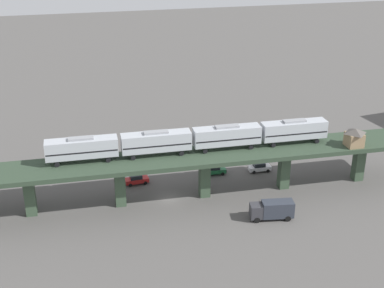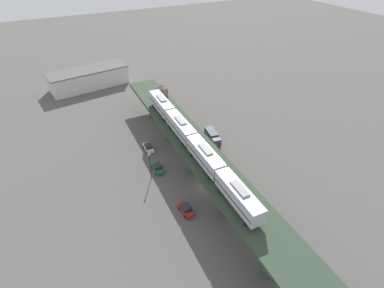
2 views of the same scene
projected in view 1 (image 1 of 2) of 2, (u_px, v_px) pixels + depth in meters
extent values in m
plane|color=#514F4C|center=(169.00, 199.00, 95.09)|extent=(400.00, 400.00, 0.00)
cube|color=#2C3D2C|center=(168.00, 160.00, 91.97)|extent=(10.64, 92.18, 0.80)
cube|color=#384C38|center=(30.00, 195.00, 88.97)|extent=(1.84, 1.84, 7.45)
cube|color=#384C38|center=(120.00, 186.00, 91.93)|extent=(1.84, 1.84, 7.45)
cube|color=#384C38|center=(205.00, 177.00, 94.89)|extent=(1.84, 1.84, 7.45)
cube|color=#384C38|center=(284.00, 169.00, 97.85)|extent=(1.84, 1.84, 7.45)
cube|color=#384C38|center=(359.00, 162.00, 100.80)|extent=(1.84, 1.84, 7.45)
cube|color=#ADB2BA|center=(82.00, 148.00, 89.22)|extent=(3.09, 12.06, 3.10)
cube|color=black|center=(82.00, 150.00, 89.34)|extent=(3.13, 11.83, 0.24)
cube|color=gray|center=(81.00, 138.00, 88.53)|extent=(1.50, 4.23, 0.36)
cylinder|color=black|center=(57.00, 159.00, 90.30)|extent=(0.24, 0.85, 0.84)
cylinder|color=black|center=(57.00, 165.00, 88.17)|extent=(0.24, 0.85, 0.84)
cylinder|color=black|center=(107.00, 154.00, 91.95)|extent=(0.24, 0.85, 0.84)
cylinder|color=black|center=(108.00, 160.00, 89.82)|extent=(0.24, 0.85, 0.84)
cube|color=#ADB2BA|center=(156.00, 142.00, 91.70)|extent=(3.09, 12.06, 3.10)
cube|color=black|center=(156.00, 143.00, 91.82)|extent=(3.13, 11.83, 0.24)
cube|color=gray|center=(156.00, 132.00, 91.01)|extent=(1.50, 4.23, 0.36)
cylinder|color=black|center=(132.00, 152.00, 92.78)|extent=(0.24, 0.85, 0.84)
cylinder|color=black|center=(133.00, 158.00, 90.65)|extent=(0.24, 0.85, 0.84)
cylinder|color=black|center=(179.00, 148.00, 94.44)|extent=(0.24, 0.85, 0.84)
cylinder|color=black|center=(182.00, 153.00, 92.31)|extent=(0.24, 0.85, 0.84)
cube|color=#ADB2BA|center=(227.00, 136.00, 94.19)|extent=(3.09, 12.06, 3.10)
cube|color=black|center=(227.00, 137.00, 94.31)|extent=(3.13, 11.83, 0.24)
cube|color=gray|center=(227.00, 126.00, 93.50)|extent=(1.50, 4.23, 0.36)
cylinder|color=black|center=(202.00, 146.00, 95.27)|extent=(0.24, 0.85, 0.84)
cylinder|color=black|center=(205.00, 151.00, 93.14)|extent=(0.24, 0.85, 0.84)
cylinder|color=black|center=(247.00, 142.00, 96.92)|extent=(0.24, 0.85, 0.84)
cylinder|color=black|center=(251.00, 147.00, 94.79)|extent=(0.24, 0.85, 0.84)
cube|color=#ADB2BA|center=(294.00, 130.00, 96.67)|extent=(3.09, 12.06, 3.10)
cube|color=black|center=(294.00, 131.00, 96.79)|extent=(3.13, 11.83, 0.24)
cube|color=gray|center=(295.00, 121.00, 95.98)|extent=(1.50, 4.23, 0.36)
cylinder|color=black|center=(269.00, 140.00, 97.75)|extent=(0.24, 0.85, 0.84)
cylinder|color=black|center=(274.00, 145.00, 95.62)|extent=(0.24, 0.85, 0.84)
cylinder|color=black|center=(312.00, 136.00, 99.41)|extent=(0.24, 0.85, 0.84)
cylinder|color=black|center=(317.00, 141.00, 97.28)|extent=(0.24, 0.85, 0.84)
cube|color=#8C7251|center=(354.00, 140.00, 95.77)|extent=(2.87, 2.87, 2.50)
pyramid|color=#4C4742|center=(355.00, 131.00, 95.09)|extent=(3.30, 3.30, 0.90)
cube|color=silver|center=(260.00, 168.00, 105.19)|extent=(1.90, 4.44, 0.80)
cube|color=#1E2328|center=(259.00, 164.00, 104.85)|extent=(1.69, 2.24, 0.76)
cylinder|color=black|center=(251.00, 168.00, 105.83)|extent=(0.25, 0.67, 0.66)
cylinder|color=black|center=(254.00, 172.00, 104.30)|extent=(0.25, 0.67, 0.66)
cylinder|color=black|center=(265.00, 167.00, 106.40)|extent=(0.25, 0.67, 0.66)
cylinder|color=black|center=(268.00, 171.00, 104.87)|extent=(0.25, 0.67, 0.66)
cube|color=#AD1E1E|center=(137.00, 180.00, 100.36)|extent=(2.11, 4.52, 0.80)
cube|color=#1E2328|center=(136.00, 176.00, 100.01)|extent=(1.79, 2.31, 0.76)
cylinder|color=black|center=(128.00, 181.00, 100.86)|extent=(0.29, 0.68, 0.66)
cylinder|color=black|center=(130.00, 185.00, 99.37)|extent=(0.29, 0.68, 0.66)
cylinder|color=black|center=(143.00, 179.00, 101.67)|extent=(0.29, 0.68, 0.66)
cylinder|color=black|center=(145.00, 183.00, 100.18)|extent=(0.29, 0.68, 0.66)
cube|color=#1E6638|center=(214.00, 171.00, 104.04)|extent=(1.95, 4.46, 0.80)
cube|color=#1E2328|center=(214.00, 167.00, 103.71)|extent=(1.72, 2.26, 0.76)
cylinder|color=black|center=(206.00, 171.00, 104.70)|extent=(0.26, 0.67, 0.66)
cylinder|color=black|center=(208.00, 175.00, 103.17)|extent=(0.26, 0.67, 0.66)
cylinder|color=black|center=(220.00, 170.00, 105.24)|extent=(0.26, 0.67, 0.66)
cylinder|color=black|center=(223.00, 174.00, 103.70)|extent=(0.26, 0.67, 0.66)
cube|color=#333338|center=(256.00, 211.00, 88.19)|extent=(2.46, 2.29, 2.30)
cube|color=#2D333D|center=(278.00, 209.00, 88.43)|extent=(3.02, 5.47, 2.70)
cylinder|color=black|center=(255.00, 214.00, 89.55)|extent=(0.49, 1.04, 1.00)
cylinder|color=black|center=(257.00, 220.00, 87.74)|extent=(0.49, 1.04, 1.00)
cylinder|color=black|center=(285.00, 212.00, 90.06)|extent=(0.49, 1.04, 1.00)
cylinder|color=black|center=(288.00, 219.00, 88.16)|extent=(0.49, 1.04, 1.00)
cylinder|color=black|center=(203.00, 155.00, 104.63)|extent=(0.20, 0.20, 6.50)
sphere|color=beige|center=(203.00, 139.00, 103.25)|extent=(0.44, 0.44, 0.44)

